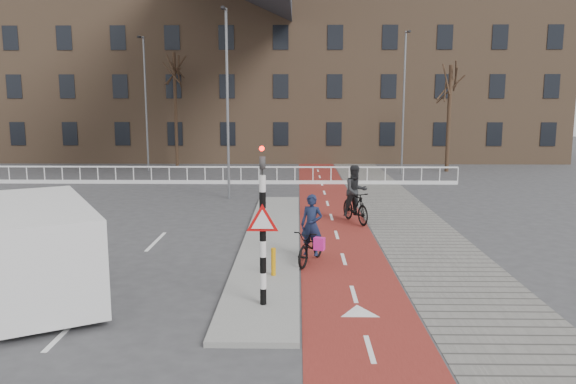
{
  "coord_description": "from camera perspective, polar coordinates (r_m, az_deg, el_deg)",
  "views": [
    {
      "loc": [
        0.15,
        -13.84,
        4.56
      ],
      "look_at": [
        -0.17,
        5.0,
        1.5
      ],
      "focal_mm": 35.0,
      "sensor_mm": 36.0,
      "label": 1
    }
  ],
  "objects": [
    {
      "name": "streetlight_left",
      "position": [
        38.05,
        -14.23,
        8.59
      ],
      "size": [
        0.12,
        0.12,
        8.64
      ],
      "primitive_type": "cylinder",
      "color": "slate",
      "rests_on": "ground"
    },
    {
      "name": "curb_island",
      "position": [
        18.41,
        -1.7,
        -4.92
      ],
      "size": [
        1.8,
        16.0,
        0.12
      ],
      "primitive_type": "cube",
      "color": "gray",
      "rests_on": "ground"
    },
    {
      "name": "bike_lane",
      "position": [
        24.3,
        4.15,
        -1.6
      ],
      "size": [
        2.5,
        60.0,
        0.01
      ],
      "primitive_type": "cube",
      "color": "maroon",
      "rests_on": "ground"
    },
    {
      "name": "cyclist_far",
      "position": [
        21.25,
        6.87,
        -0.73
      ],
      "size": [
        1.27,
        2.14,
        2.18
      ],
      "rotation": [
        0.0,
        0.0,
        0.36
      ],
      "color": "black",
      "rests_on": "bike_lane"
    },
    {
      "name": "tree_right",
      "position": [
        37.96,
        16.02,
        7.15
      ],
      "size": [
        0.26,
        0.26,
        6.84
      ],
      "primitive_type": "cylinder",
      "color": "#322216",
      "rests_on": "ground"
    },
    {
      "name": "bollard",
      "position": [
        14.52,
        -1.49,
        -7.1
      ],
      "size": [
        0.12,
        0.12,
        0.72
      ],
      "primitive_type": "cylinder",
      "color": "orange",
      "rests_on": "curb_island"
    },
    {
      "name": "streetlight_near",
      "position": [
        26.27,
        -6.16,
        8.7
      ],
      "size": [
        0.12,
        0.12,
        8.68
      ],
      "primitive_type": "cylinder",
      "color": "slate",
      "rests_on": "ground"
    },
    {
      "name": "ground",
      "position": [
        14.57,
        0.35,
        -9.02
      ],
      "size": [
        120.0,
        120.0,
        0.0
      ],
      "primitive_type": "plane",
      "color": "#38383A",
      "rests_on": "ground"
    },
    {
      "name": "cyclist_near",
      "position": [
        15.92,
        2.41,
        -4.93
      ],
      "size": [
        1.3,
        2.0,
        1.97
      ],
      "rotation": [
        0.0,
        0.0,
        -0.37
      ],
      "color": "black",
      "rests_on": "bike_lane"
    },
    {
      "name": "tree_mid",
      "position": [
        40.34,
        -11.35,
        8.16
      ],
      "size": [
        0.23,
        0.23,
        7.87
      ],
      "primitive_type": "cylinder",
      "color": "#322216",
      "rests_on": "ground"
    },
    {
      "name": "railing",
      "position": [
        31.55,
        -8.42,
        1.38
      ],
      "size": [
        28.0,
        0.1,
        0.99
      ],
      "color": "silver",
      "rests_on": "ground"
    },
    {
      "name": "van",
      "position": [
        14.26,
        -23.86,
        -5.3
      ],
      "size": [
        4.38,
        5.56,
        2.24
      ],
      "rotation": [
        0.0,
        0.0,
        0.51
      ],
      "color": "silver",
      "rests_on": "ground"
    },
    {
      "name": "townhouse_row",
      "position": [
        46.06,
        -3.02,
        13.27
      ],
      "size": [
        46.0,
        10.0,
        15.9
      ],
      "color": "#7F6047",
      "rests_on": "ground"
    },
    {
      "name": "sidewalk",
      "position": [
        24.62,
        10.68,
        -1.6
      ],
      "size": [
        3.0,
        60.0,
        0.01
      ],
      "primitive_type": "cube",
      "color": "slate",
      "rests_on": "ground"
    },
    {
      "name": "streetlight_right",
      "position": [
        36.12,
        11.66,
        8.78
      ],
      "size": [
        0.12,
        0.12,
        8.79
      ],
      "primitive_type": "cylinder",
      "color": "slate",
      "rests_on": "ground"
    },
    {
      "name": "traffic_signal",
      "position": [
        12.11,
        -2.59,
        -3.03
      ],
      "size": [
        0.8,
        0.8,
        3.68
      ],
      "color": "black",
      "rests_on": "curb_island"
    }
  ]
}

